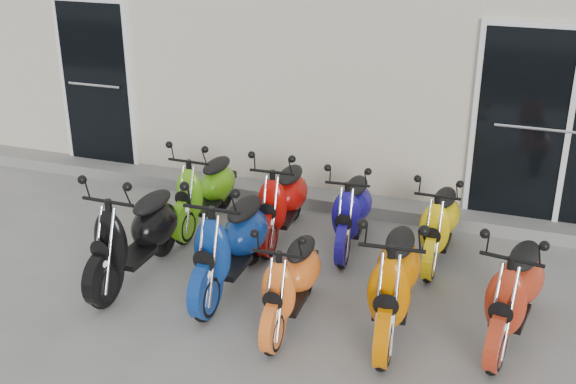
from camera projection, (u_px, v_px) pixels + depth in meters
name	position (u px, v px, depth m)	size (l,w,h in m)	color
ground	(268.00, 286.00, 7.01)	(80.00, 80.00, 0.00)	gray
building	(389.00, 28.00, 10.89)	(14.00, 6.00, 3.20)	beige
front_step	(327.00, 200.00, 8.73)	(14.00, 0.40, 0.15)	gray
door_left	(96.00, 79.00, 9.38)	(1.07, 0.08, 2.22)	black
door_right	(570.00, 125.00, 7.60)	(2.02, 0.08, 2.22)	black
scooter_front_black	(134.00, 223.00, 6.91)	(0.60, 1.64, 1.21)	black
scooter_front_blue	(230.00, 230.00, 6.72)	(0.61, 1.68, 1.24)	navy
scooter_front_orange_a	(291.00, 270.00, 6.22)	(0.51, 1.42, 1.05)	orange
scooter_front_orange_b	(395.00, 268.00, 6.09)	(0.60, 1.65, 1.22)	#DA6B00
scooter_front_red	(516.00, 279.00, 5.98)	(0.57, 1.56, 1.15)	#B02F16
scooter_back_green	(204.00, 180.00, 8.06)	(0.54, 1.49, 1.10)	#5DB313
scooter_back_red	(282.00, 191.00, 7.77)	(0.55, 1.51, 1.11)	#B10B07
scooter_back_blue	(352.00, 201.00, 7.58)	(0.52, 1.42, 1.05)	navy
scooter_back_yellow	(440.00, 214.00, 7.30)	(0.51, 1.41, 1.04)	yellow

